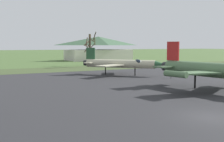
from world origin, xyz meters
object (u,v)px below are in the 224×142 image
Objects in this scene: jet_fighter_rear_center at (122,64)px; info_placard_rear_center at (171,74)px; visitor_building at (99,48)px; jet_fighter_front_right at (222,70)px.

info_placard_rear_center is at bearing -60.38° from jet_fighter_rear_center.
info_placard_rear_center is at bearing -102.99° from visitor_building.
jet_fighter_rear_center is 11.07× the size of info_placard_rear_center.
jet_fighter_front_right is 13.02m from info_placard_rear_center.
jet_fighter_front_right reaches higher than info_placard_rear_center.
jet_fighter_front_right is 69.65m from visitor_building.
info_placard_rear_center is 56.84m from visitor_building.
jet_fighter_rear_center is at bearing -109.73° from visitor_building.
jet_fighter_rear_center is 50.66m from visitor_building.
visitor_building is (17.09, 47.65, 2.12)m from jet_fighter_rear_center.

